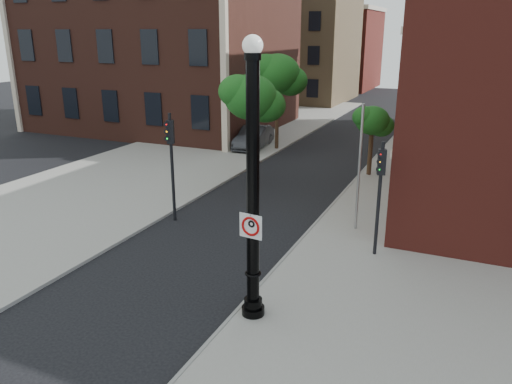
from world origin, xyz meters
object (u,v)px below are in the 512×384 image
at_px(parked_car, 254,137).
at_px(traffic_signal_left, 171,150).
at_px(no_parking_sign, 251,226).
at_px(lamppost, 253,199).
at_px(traffic_signal_right, 380,181).

xyz_separation_m(parked_car, traffic_signal_left, (2.48, -13.51, 2.25)).
bearing_deg(no_parking_sign, traffic_signal_left, 143.32).
relative_size(no_parking_sign, parked_car, 0.14).
relative_size(lamppost, traffic_signal_left, 1.67).
bearing_deg(traffic_signal_right, no_parking_sign, -131.12).
height_order(no_parking_sign, traffic_signal_left, traffic_signal_left).
bearing_deg(traffic_signal_right, parked_car, 109.49).
bearing_deg(traffic_signal_left, traffic_signal_right, -24.56).
height_order(parked_car, traffic_signal_left, traffic_signal_left).
bearing_deg(lamppost, parked_car, 114.16).
height_order(parked_car, traffic_signal_right, traffic_signal_right).
distance_m(no_parking_sign, traffic_signal_right, 5.85).
relative_size(lamppost, parked_car, 1.63).
distance_m(lamppost, parked_car, 20.92).
bearing_deg(parked_car, no_parking_sign, -72.15).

